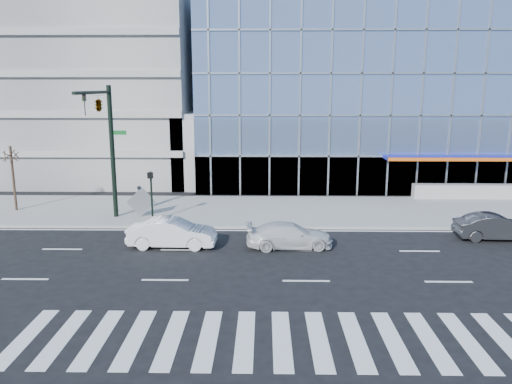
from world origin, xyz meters
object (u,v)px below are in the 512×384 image
(dark_sedan, at_px, (496,227))
(tilted_panel, at_px, (142,202))
(white_sedan, at_px, (172,233))
(white_suv, at_px, (289,235))
(traffic_signal, at_px, (103,121))
(street_tree_near, at_px, (11,155))
(ped_signal_post, at_px, (151,189))
(pedestrian, at_px, (140,198))

(dark_sedan, height_order, tilted_panel, tilted_panel)
(white_sedan, bearing_deg, white_suv, -88.60)
(traffic_signal, distance_m, tilted_panel, 5.54)
(traffic_signal, relative_size, tilted_panel, 6.15)
(traffic_signal, bearing_deg, dark_sedan, -6.65)
(dark_sedan, bearing_deg, street_tree_near, 80.22)
(dark_sedan, bearing_deg, white_sedan, 96.10)
(street_tree_near, bearing_deg, dark_sedan, -10.78)
(street_tree_near, xyz_separation_m, white_sedan, (11.51, -6.98, -3.04))
(white_suv, bearing_deg, dark_sedan, -86.55)
(ped_signal_post, height_order, tilted_panel, ped_signal_post)
(ped_signal_post, relative_size, white_suv, 0.68)
(white_sedan, distance_m, pedestrian, 7.95)
(pedestrian, distance_m, tilted_panel, 1.80)
(pedestrian, height_order, tilted_panel, tilted_panel)
(traffic_signal, height_order, white_sedan, traffic_signal)
(traffic_signal, relative_size, ped_signal_post, 2.67)
(white_sedan, height_order, tilted_panel, tilted_panel)
(dark_sedan, height_order, pedestrian, pedestrian)
(white_suv, bearing_deg, street_tree_near, 63.90)
(traffic_signal, relative_size, white_suv, 1.82)
(ped_signal_post, xyz_separation_m, dark_sedan, (19.13, -2.90, -1.45))
(ped_signal_post, distance_m, white_sedan, 5.06)
(dark_sedan, bearing_deg, traffic_signal, 84.35)
(dark_sedan, bearing_deg, white_suv, 98.82)
(traffic_signal, bearing_deg, white_sedan, -41.95)
(tilted_panel, bearing_deg, white_sedan, -84.01)
(ped_signal_post, relative_size, street_tree_near, 0.71)
(traffic_signal, height_order, pedestrian, traffic_signal)
(white_sedan, height_order, pedestrian, pedestrian)
(white_suv, bearing_deg, ped_signal_post, 56.73)
(traffic_signal, distance_m, white_sedan, 8.13)
(pedestrian, bearing_deg, white_suv, -104.16)
(dark_sedan, xyz_separation_m, tilted_panel, (-20.00, 3.94, 0.37))
(white_sedan, bearing_deg, pedestrian, 26.60)
(ped_signal_post, bearing_deg, traffic_signal, -171.48)
(traffic_signal, height_order, white_suv, traffic_signal)
(white_sedan, distance_m, tilted_panel, 6.19)
(ped_signal_post, bearing_deg, street_tree_near, 164.94)
(white_suv, distance_m, white_sedan, 6.00)
(white_sedan, xyz_separation_m, dark_sedan, (17.12, 1.53, -0.05))
(traffic_signal, xyz_separation_m, pedestrian, (1.12, 3.14, -5.22))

